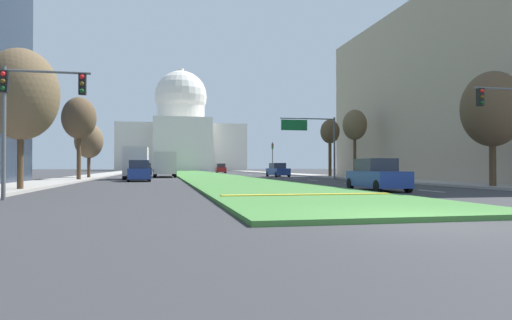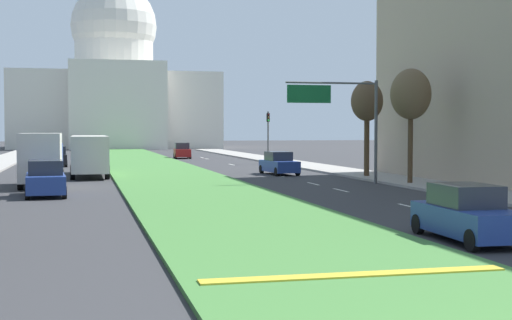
# 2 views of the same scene
# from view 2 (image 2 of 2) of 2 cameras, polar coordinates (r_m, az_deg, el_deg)

# --- Properties ---
(ground_plane) EXTENTS (295.08, 295.08, 0.00)m
(ground_plane) POSITION_cam_2_polar(r_m,az_deg,el_deg) (74.35, -8.78, -0.27)
(ground_plane) COLOR #333335
(grass_median) EXTENTS (7.93, 120.72, 0.14)m
(grass_median) POSITION_cam_2_polar(r_m,az_deg,el_deg) (67.67, -8.32, -0.46)
(grass_median) COLOR #427A38
(grass_median) RESTS_ON ground_plane
(median_curb_nose) EXTENTS (7.14, 0.50, 0.04)m
(median_curb_nose) POSITION_cam_2_polar(r_m,az_deg,el_deg) (16.68, 7.85, -8.87)
(median_curb_nose) COLOR gold
(median_curb_nose) RESTS_ON grass_median
(lane_dashes_right) EXTENTS (0.16, 70.72, 0.01)m
(lane_dashes_right) POSITION_cam_2_polar(r_m,az_deg,el_deg) (54.98, 1.51, -1.16)
(lane_dashes_right) COLOR silver
(lane_dashes_right) RESTS_ON ground_plane
(sidewalk_right) EXTENTS (4.00, 120.72, 0.15)m
(sidewalk_right) POSITION_cam_2_polar(r_m,az_deg,el_deg) (64.02, 5.13, -0.60)
(sidewalk_right) COLOR #9E9991
(sidewalk_right) RESTS_ON ground_plane
(capitol_building) EXTENTS (37.45, 28.33, 31.73)m
(capitol_building) POSITION_cam_2_polar(r_m,az_deg,el_deg) (140.70, -10.99, 5.50)
(capitol_building) COLOR silver
(capitol_building) RESTS_ON ground_plane
(traffic_light_far_right) EXTENTS (0.28, 0.35, 5.20)m
(traffic_light_far_right) POSITION_cam_2_polar(r_m,az_deg,el_deg) (71.91, 0.95, 2.31)
(traffic_light_far_right) COLOR #515456
(traffic_light_far_right) RESTS_ON ground_plane
(overhead_guide_sign) EXTENTS (6.01, 0.20, 6.50)m
(overhead_guide_sign) POSITION_cam_2_polar(r_m,az_deg,el_deg) (45.76, 6.74, 3.95)
(overhead_guide_sign) COLOR #515456
(overhead_guide_sign) RESTS_ON ground_plane
(street_tree_right_mid) EXTENTS (2.49, 2.49, 7.14)m
(street_tree_right_mid) POSITION_cam_2_polar(r_m,az_deg,el_deg) (45.68, 11.99, 4.98)
(street_tree_right_mid) COLOR #4C3823
(street_tree_right_mid) RESTS_ON ground_plane
(street_tree_right_far) EXTENTS (2.26, 2.26, 6.82)m
(street_tree_right_far) POSITION_cam_2_polar(r_m,az_deg,el_deg) (51.99, 8.66, 4.43)
(street_tree_right_far) COLOR #4C3823
(street_tree_right_far) RESTS_ON ground_plane
(sedan_lead_stopped) EXTENTS (1.99, 4.59, 1.73)m
(sedan_lead_stopped) POSITION_cam_2_polar(r_m,az_deg,el_deg) (23.25, 16.18, -4.12)
(sedan_lead_stopped) COLOR navy
(sedan_lead_stopped) RESTS_ON ground_plane
(sedan_midblock) EXTENTS (2.20, 4.75, 1.85)m
(sedan_midblock) POSITION_cam_2_polar(r_m,az_deg,el_deg) (38.84, -16.12, -1.47)
(sedan_midblock) COLOR navy
(sedan_midblock) RESTS_ON ground_plane
(sedan_distant) EXTENTS (2.14, 4.69, 1.73)m
(sedan_distant) POSITION_cam_2_polar(r_m,az_deg,el_deg) (55.41, 1.81, -0.30)
(sedan_distant) COLOR navy
(sedan_distant) RESTS_ON ground_plane
(sedan_far_horizon) EXTENTS (1.94, 4.62, 1.85)m
(sedan_far_horizon) POSITION_cam_2_polar(r_m,az_deg,el_deg) (70.15, -15.27, 0.22)
(sedan_far_horizon) COLOR black
(sedan_far_horizon) RESTS_ON ground_plane
(sedan_very_far) EXTENTS (2.11, 4.28, 1.85)m
(sedan_very_far) POSITION_cam_2_polar(r_m,az_deg,el_deg) (86.61, -5.79, 0.69)
(sedan_very_far) COLOR maroon
(sedan_very_far) RESTS_ON ground_plane
(box_truck_delivery) EXTENTS (2.40, 6.40, 3.20)m
(box_truck_delivery) POSITION_cam_2_polar(r_m,az_deg,el_deg) (45.03, -16.41, 0.09)
(box_truck_delivery) COLOR navy
(box_truck_delivery) RESTS_ON ground_plane
(city_bus) EXTENTS (2.62, 11.00, 2.95)m
(city_bus) POSITION_cam_2_polar(r_m,az_deg,el_deg) (54.85, -12.88, 0.62)
(city_bus) COLOR beige
(city_bus) RESTS_ON ground_plane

